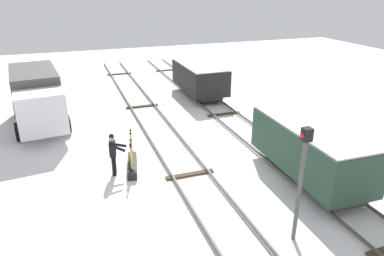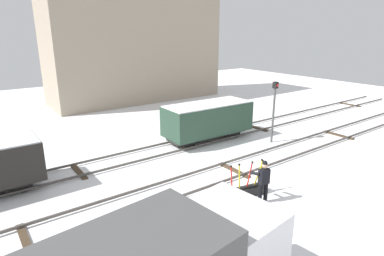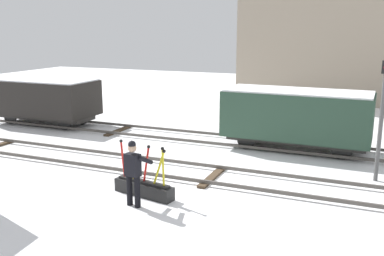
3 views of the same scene
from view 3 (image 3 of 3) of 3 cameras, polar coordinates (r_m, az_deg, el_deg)
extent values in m
plane|color=white|center=(13.18, 2.70, -6.56)|extent=(60.00, 60.00, 0.00)
cube|color=#4C4742|center=(12.50, 1.57, -7.02)|extent=(44.00, 0.07, 0.10)
cube|color=#4C4742|center=(13.78, 3.73, -5.13)|extent=(44.00, 0.07, 0.10)
cube|color=#423323|center=(13.17, 2.70, -6.40)|extent=(0.24, 1.94, 0.08)
cube|color=#4C4742|center=(16.23, 6.80, -2.41)|extent=(44.00, 0.07, 0.10)
cube|color=#4C4742|center=(17.57, 8.10, -1.25)|extent=(44.00, 0.07, 0.10)
cube|color=#423323|center=(19.24, -9.63, -0.35)|extent=(0.24, 1.94, 0.08)
cube|color=black|center=(11.87, -6.31, -7.96)|extent=(1.84, 0.69, 0.36)
cube|color=black|center=(11.79, -6.33, -7.00)|extent=(1.63, 0.50, 0.06)
cylinder|color=red|center=(12.09, -9.03, -4.12)|extent=(0.16, 0.08, 1.05)
sphere|color=black|center=(11.98, -9.28, -1.69)|extent=(0.09, 0.09, 0.09)
cylinder|color=yellow|center=(11.87, -7.78, -4.40)|extent=(0.13, 0.08, 1.05)
sphere|color=black|center=(11.74, -7.97, -1.93)|extent=(0.09, 0.09, 0.09)
cylinder|color=red|center=(11.58, -6.02, -4.84)|extent=(0.26, 0.10, 1.04)
sphere|color=black|center=(11.37, -5.70, -2.45)|extent=(0.09, 0.09, 0.09)
cylinder|color=yellow|center=(11.34, -4.37, -5.32)|extent=(0.41, 0.13, 1.01)
sphere|color=black|center=(11.09, -3.68, -3.06)|extent=(0.09, 0.09, 0.09)
cylinder|color=yellow|center=(11.24, -3.80, -5.29)|extent=(0.10, 0.07, 1.05)
sphere|color=black|center=(11.10, -3.90, -2.70)|extent=(0.09, 0.09, 0.09)
cylinder|color=black|center=(11.23, -8.18, -8.03)|extent=(0.15, 0.15, 0.80)
cylinder|color=black|center=(11.07, -7.16, -8.32)|extent=(0.15, 0.15, 0.80)
cube|color=black|center=(10.92, -7.78, -4.81)|extent=(0.42, 0.31, 0.57)
sphere|color=tan|center=(10.80, -7.85, -2.61)|extent=(0.22, 0.22, 0.22)
sphere|color=black|center=(10.78, -7.86, -2.16)|extent=(0.20, 0.20, 0.20)
cylinder|color=black|center=(11.23, -7.73, -4.08)|extent=(0.21, 0.56, 0.24)
cylinder|color=black|center=(10.93, -6.14, -4.19)|extent=(0.21, 0.54, 0.34)
cylinder|color=#4C4C4C|center=(13.63, 23.43, -0.07)|extent=(0.12, 0.12, 3.16)
cube|color=gray|center=(28.90, 22.70, 14.12)|extent=(15.36, 5.02, 10.98)
cube|color=#2D2B28|center=(16.48, 13.36, -1.46)|extent=(4.98, 1.37, 0.20)
cube|color=#284233|center=(16.28, 13.53, 1.71)|extent=(5.26, 2.20, 1.66)
cube|color=white|center=(16.14, 13.69, 4.71)|extent=(5.16, 2.12, 0.06)
cylinder|color=black|center=(16.34, 7.13, -1.51)|extent=(0.70, 0.12, 0.70)
cylinder|color=black|center=(17.41, 8.24, -0.65)|extent=(0.70, 0.12, 0.70)
cylinder|color=black|center=(15.74, 19.02, -2.69)|extent=(0.70, 0.12, 0.70)
cylinder|color=black|center=(16.84, 19.39, -1.72)|extent=(0.70, 0.12, 0.70)
cube|color=#2D2B28|center=(21.49, -18.59, 1.53)|extent=(4.59, 1.37, 0.20)
cube|color=black|center=(21.35, -18.76, 3.84)|extent=(4.83, 2.28, 1.56)
cube|color=white|center=(21.24, -18.92, 6.00)|extent=(4.74, 2.19, 0.06)
cylinder|color=black|center=(22.13, -22.71, 1.37)|extent=(0.70, 0.10, 0.70)
cylinder|color=black|center=(23.00, -20.52, 1.96)|extent=(0.70, 0.10, 0.70)
cylinder|color=black|center=(20.04, -16.36, 0.74)|extent=(0.70, 0.10, 0.70)
cylinder|color=black|center=(21.00, -14.23, 1.41)|extent=(0.70, 0.10, 0.70)
camera|label=1|loc=(10.90, 69.52, 18.61)|focal=33.26mm
camera|label=2|loc=(14.08, -62.12, 13.82)|focal=30.09mm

